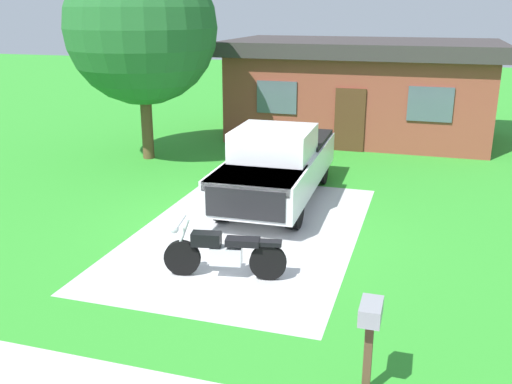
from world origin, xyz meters
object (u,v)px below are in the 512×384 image
pickup_truck (278,162)px  shade_tree (141,28)px  neighbor_house (360,88)px  mailbox (370,324)px  motorcycle (224,253)px

pickup_truck → shade_tree: shade_tree is taller
shade_tree → neighbor_house: 8.35m
pickup_truck → mailbox: bearing=-66.8°
mailbox → shade_tree: 13.12m
neighbor_house → shade_tree: bearing=-138.3°
pickup_truck → neighbor_house: (0.97, 8.14, 0.84)m
shade_tree → pickup_truck: bearing=-28.9°
pickup_truck → mailbox: (3.04, -7.10, 0.03)m
mailbox → shade_tree: size_ratio=0.20×
mailbox → pickup_truck: bearing=113.2°
motorcycle → pickup_truck: bearing=92.8°
motorcycle → neighbor_house: 12.78m
pickup_truck → neighbor_house: 8.24m
shade_tree → mailbox: bearing=-50.7°
pickup_truck → shade_tree: bearing=151.1°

